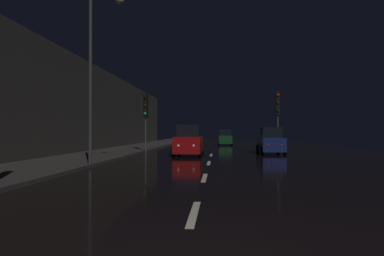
{
  "coord_description": "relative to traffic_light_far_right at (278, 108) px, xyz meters",
  "views": [
    {
      "loc": [
        0.5,
        -3.91,
        1.68
      ],
      "look_at": [
        -1.49,
        21.64,
        1.94
      ],
      "focal_mm": 31.61,
      "sensor_mm": 36.0,
      "label": 1
    }
  ],
  "objects": [
    {
      "name": "streetlamp_overhead",
      "position": [
        -10.33,
        -12.17,
        1.71
      ],
      "size": [
        1.7,
        0.44,
        8.09
      ],
      "color": "#2D2D30",
      "rests_on": "ground"
    },
    {
      "name": "car_parked_right_far",
      "position": [
        -0.8,
        -1.5,
        -2.65
      ],
      "size": [
        1.82,
        3.95,
        1.99
      ],
      "rotation": [
        0.0,
        0.0,
        1.57
      ],
      "color": "#141E51",
      "rests_on": "ground"
    },
    {
      "name": "sidewalk_left",
      "position": [
        -12.86,
        0.86,
        -3.49
      ],
      "size": [
        4.4,
        84.0,
        0.15
      ],
      "primitive_type": "cube",
      "color": "#33302D",
      "rests_on": "ground"
    },
    {
      "name": "ground",
      "position": [
        -5.28,
        0.86,
        -3.57
      ],
      "size": [
        27.56,
        84.0,
        0.02
      ],
      "primitive_type": "cube",
      "color": "black"
    },
    {
      "name": "lane_centerline",
      "position": [
        -5.28,
        -12.25,
        -3.56
      ],
      "size": [
        0.16,
        19.4,
        0.01
      ],
      "color": "beige",
      "rests_on": "ground"
    },
    {
      "name": "building_facade_left",
      "position": [
        -15.46,
        -2.64,
        0.06
      ],
      "size": [
        0.8,
        63.0,
        7.25
      ],
      "primitive_type": "cube",
      "color": "#2D2B28",
      "rests_on": "ground"
    },
    {
      "name": "traffic_light_far_right",
      "position": [
        0.0,
        0.0,
        0.0
      ],
      "size": [
        0.33,
        0.47,
        4.9
      ],
      "rotation": [
        0.0,
        0.0,
        -1.63
      ],
      "color": "#38383A",
      "rests_on": "ground"
    },
    {
      "name": "traffic_light_far_left",
      "position": [
        -10.56,
        -0.99,
        -0.18
      ],
      "size": [
        0.33,
        0.47,
        4.68
      ],
      "rotation": [
        0.0,
        0.0,
        -1.66
      ],
      "color": "#38383A",
      "rests_on": "ground"
    },
    {
      "name": "car_approaching_headlights",
      "position": [
        -6.84,
        -3.98,
        -2.58
      ],
      "size": [
        1.97,
        4.25,
        2.14
      ],
      "rotation": [
        0.0,
        0.0,
        -1.57
      ],
      "color": "maroon",
      "rests_on": "ground"
    },
    {
      "name": "car_distant_taillights",
      "position": [
        -3.91,
        14.43,
        -2.69
      ],
      "size": [
        1.76,
        3.8,
        1.91
      ],
      "rotation": [
        0.0,
        0.0,
        1.57
      ],
      "color": "#0F3819",
      "rests_on": "ground"
    }
  ]
}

